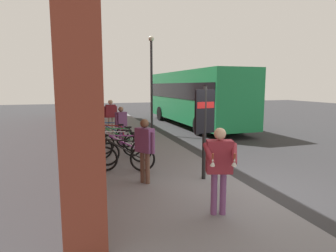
{
  "coord_description": "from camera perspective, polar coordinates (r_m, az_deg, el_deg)",
  "views": [
    {
      "loc": [
        -5.82,
        3.79,
        2.52
      ],
      "look_at": [
        2.48,
        1.26,
        1.29
      ],
      "focal_mm": 30.61,
      "sensor_mm": 36.0,
      "label": 1
    }
  ],
  "objects": [
    {
      "name": "bicycle_leaning_wall",
      "position": [
        12.03,
        -11.17,
        -1.69
      ],
      "size": [
        0.48,
        1.77,
        0.97
      ],
      "color": "black",
      "rests_on": "sidewalk_pavement"
    },
    {
      "name": "bicycle_nearest_sign",
      "position": [
        8.92,
        -8.48,
        -5.03
      ],
      "size": [
        0.48,
        1.77,
        0.97
      ],
      "color": "black",
      "rests_on": "sidewalk_pavement"
    },
    {
      "name": "sidewalk_pavement",
      "position": [
        14.18,
        -8.47,
        -1.99
      ],
      "size": [
        24.0,
        3.5,
        0.12
      ],
      "primitive_type": "cube",
      "color": "slate",
      "rests_on": "ground"
    },
    {
      "name": "pedestrian_by_facade",
      "position": [
        7.02,
        -4.65,
        -3.66
      ],
      "size": [
        0.51,
        0.45,
        1.6
      ],
      "color": "brown",
      "rests_on": "sidewalk_pavement"
    },
    {
      "name": "pedestrian_near_bus",
      "position": [
        11.66,
        -9.32,
        0.84
      ],
      "size": [
        0.43,
        0.52,
        1.56
      ],
      "color": "#723F72",
      "rests_on": "sidewalk_pavement"
    },
    {
      "name": "pedestrian_crossing_street",
      "position": [
        14.43,
        -11.34,
        2.51
      ],
      "size": [
        0.25,
        0.65,
        1.7
      ],
      "color": "#B2A599",
      "rests_on": "sidewalk_pavement"
    },
    {
      "name": "city_bus",
      "position": [
        17.96,
        5.26,
        6.13
      ],
      "size": [
        10.56,
        2.83,
        3.35
      ],
      "color": "#1E8C4C",
      "rests_on": "ground"
    },
    {
      "name": "tourist_with_hotdogs",
      "position": [
        5.34,
        10.22,
        -7.07
      ],
      "size": [
        0.66,
        0.65,
        1.64
      ],
      "color": "#723F72",
      "rests_on": "sidewalk_pavement"
    },
    {
      "name": "station_facade",
      "position": [
        14.91,
        -17.47,
        14.26
      ],
      "size": [
        22.0,
        0.65,
        8.44
      ],
      "color": "brown",
      "rests_on": "ground"
    },
    {
      "name": "bicycle_mid_rack",
      "position": [
        9.69,
        -9.92,
        -4.02
      ],
      "size": [
        0.48,
        1.76,
        0.97
      ],
      "color": "black",
      "rests_on": "sidewalk_pavement"
    },
    {
      "name": "bicycle_beside_lamp",
      "position": [
        10.4,
        -9.7,
        -3.18
      ],
      "size": [
        0.55,
        1.74,
        0.97
      ],
      "color": "black",
      "rests_on": "sidewalk_pavement"
    },
    {
      "name": "bicycle_end_of_row",
      "position": [
        11.23,
        -11.16,
        -2.38
      ],
      "size": [
        0.48,
        1.76,
        0.97
      ],
      "color": "black",
      "rests_on": "sidewalk_pavement"
    },
    {
      "name": "transit_info_sign",
      "position": [
        7.27,
        7.31,
        1.69
      ],
      "size": [
        0.16,
        0.56,
        2.4
      ],
      "color": "black",
      "rests_on": "sidewalk_pavement"
    },
    {
      "name": "street_lamp",
      "position": [
        14.7,
        -3.31,
        10.0
      ],
      "size": [
        0.28,
        0.28,
        4.84
      ],
      "color": "#333338",
      "rests_on": "sidewalk_pavement"
    },
    {
      "name": "bicycle_under_window",
      "position": [
        8.16,
        -8.74,
        -6.28
      ],
      "size": [
        0.69,
        1.7,
        0.97
      ],
      "color": "black",
      "rests_on": "sidewalk_pavement"
    },
    {
      "name": "ground",
      "position": [
        13.0,
        4.98,
        -3.12
      ],
      "size": [
        60.0,
        60.0,
        0.0
      ],
      "primitive_type": "plane",
      "color": "#2D2D30"
    }
  ]
}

